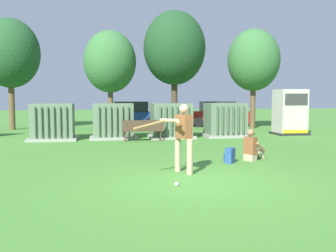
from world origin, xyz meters
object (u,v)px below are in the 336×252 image
at_px(transformer_west, 53,122).
at_px(generator_enclosure, 290,112).
at_px(batter, 182,135).
at_px(parked_car_left_of_center, 216,114).
at_px(transformer_mid_east, 171,121).
at_px(seated_spectator, 252,148).
at_px(backpack, 230,156).
at_px(transformer_mid_west, 113,121).
at_px(transformer_east, 225,120).
at_px(parked_car_leftmost, 129,115).
at_px(park_bench, 143,129).
at_px(sports_ball, 177,184).

relative_size(transformer_west, generator_enclosure, 0.91).
height_order(batter, parked_car_left_of_center, batter).
xyz_separation_m(transformer_mid_east, seated_spectator, (1.30, -6.49, -0.41)).
relative_size(generator_enclosure, backpack, 5.23).
distance_m(transformer_mid_west, transformer_east, 5.37).
relative_size(backpack, parked_car_left_of_center, 0.10).
height_order(transformer_mid_east, parked_car_leftmost, same).
height_order(transformer_west, seated_spectator, transformer_west).
bearing_deg(batter, generator_enclosure, 48.63).
bearing_deg(transformer_east, parked_car_leftmost, 121.77).
bearing_deg(park_bench, parked_car_left_of_center, 53.62).
bearing_deg(transformer_east, sports_ball, -114.52).
bearing_deg(transformer_mid_west, transformer_east, -1.16).
bearing_deg(sports_ball, batter, 72.99).
relative_size(transformer_east, backpack, 4.77).
height_order(sports_ball, parked_car_leftmost, parked_car_leftmost).
bearing_deg(seated_spectator, generator_enclosure, 54.63).
distance_m(transformer_west, generator_enclosure, 11.63).
bearing_deg(transformer_west, batter, -62.93).
height_order(park_bench, sports_ball, park_bench).
relative_size(transformer_east, generator_enclosure, 0.91).
height_order(seated_spectator, parked_car_leftmost, parked_car_leftmost).
distance_m(park_bench, parked_car_left_of_center, 9.59).
xyz_separation_m(generator_enclosure, parked_car_left_of_center, (-2.02, 6.15, -0.38)).
bearing_deg(transformer_mid_east, sports_ball, -99.83).
bearing_deg(parked_car_leftmost, batter, -89.01).
bearing_deg(sports_ball, parked_car_left_of_center, 69.83).
relative_size(transformer_mid_west, transformer_east, 1.00).
bearing_deg(sports_ball, park_bench, 88.78).
bearing_deg(parked_car_left_of_center, backpack, -105.68).
xyz_separation_m(park_bench, seated_spectator, (2.74, -5.43, -0.16)).
bearing_deg(parked_car_left_of_center, batter, -110.45).
relative_size(transformer_mid_east, parked_car_left_of_center, 0.49).
height_order(transformer_mid_west, parked_car_left_of_center, same).
height_order(sports_ball, parked_car_left_of_center, parked_car_left_of_center).
xyz_separation_m(seated_spectator, parked_car_left_of_center, (2.95, 13.15, 0.38)).
bearing_deg(backpack, transformer_east, 72.29).
relative_size(park_bench, parked_car_left_of_center, 0.42).
height_order(generator_enclosure, parked_car_left_of_center, generator_enclosure).
xyz_separation_m(backpack, parked_car_left_of_center, (3.78, 13.48, 0.54)).
relative_size(transformer_east, park_bench, 1.16).
distance_m(batter, parked_car_left_of_center, 15.63).
bearing_deg(park_bench, transformer_west, 163.20).
distance_m(seated_spectator, backpack, 0.91).
bearing_deg(transformer_mid_west, transformer_west, -177.88).
bearing_deg(transformer_west, parked_car_leftmost, 59.82).
bearing_deg(transformer_mid_east, seated_spectator, -78.69).
xyz_separation_m(generator_enclosure, park_bench, (-7.71, -1.57, -0.60)).
bearing_deg(batter, transformer_mid_east, 81.39).
xyz_separation_m(transformer_west, parked_car_left_of_center, (9.60, 6.54, -0.04)).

